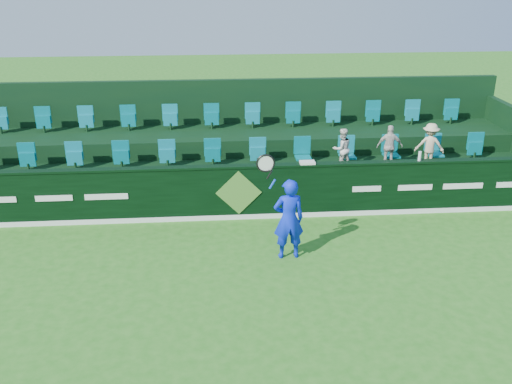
{
  "coord_description": "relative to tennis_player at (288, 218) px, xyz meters",
  "views": [
    {
      "loc": [
        -0.58,
        -8.64,
        5.82
      ],
      "look_at": [
        0.33,
        2.8,
        1.15
      ],
      "focal_mm": 40.0,
      "sensor_mm": 36.0,
      "label": 1
    }
  ],
  "objects": [
    {
      "name": "drinks_bottle",
      "position": [
        3.44,
        2.05,
        0.57
      ],
      "size": [
        0.07,
        0.07,
        0.23
      ],
      "primitive_type": "cylinder",
      "color": "white",
      "rests_on": "sponsor_hoarding"
    },
    {
      "name": "seat_row_back",
      "position": [
        -0.93,
        5.35,
        0.71
      ],
      "size": [
        13.5,
        0.5,
        0.6
      ],
      "primitive_type": "cube",
      "color": "#0E7C8B",
      "rests_on": "stand_tier_back"
    },
    {
      "name": "spectator_middle",
      "position": [
        3.05,
        3.17,
        0.47
      ],
      "size": [
        0.7,
        0.38,
        1.12
      ],
      "primitive_type": "imported",
      "rotation": [
        0.0,
        0.0,
        2.98
      ],
      "color": "beige",
      "rests_on": "stand_tier_front"
    },
    {
      "name": "stand_tier_back",
      "position": [
        -0.93,
        5.05,
        -0.24
      ],
      "size": [
        16.0,
        1.8,
        1.3
      ],
      "primitive_type": "cube",
      "color": "black",
      "rests_on": "ground"
    },
    {
      "name": "stand_tier_front",
      "position": [
        -0.93,
        3.15,
        -0.49
      ],
      "size": [
        16.0,
        2.0,
        0.8
      ],
      "primitive_type": "cube",
      "color": "black",
      "rests_on": "ground"
    },
    {
      "name": "spectator_left",
      "position": [
        1.8,
        3.17,
        0.44
      ],
      "size": [
        0.62,
        0.55,
        1.07
      ],
      "primitive_type": "imported",
      "rotation": [
        0.0,
        0.0,
        3.47
      ],
      "color": "silver",
      "rests_on": "stand_tier_front"
    },
    {
      "name": "ground",
      "position": [
        -0.93,
        -1.95,
        -0.89
      ],
      "size": [
        60.0,
        60.0,
        0.0
      ],
      "primitive_type": "plane",
      "color": "#276E1A",
      "rests_on": "ground"
    },
    {
      "name": "tennis_player",
      "position": [
        0.0,
        0.0,
        0.0
      ],
      "size": [
        1.09,
        0.46,
        2.4
      ],
      "color": "#0D26E5",
      "rests_on": "ground"
    },
    {
      "name": "seat_row_front",
      "position": [
        -0.93,
        3.55,
        0.21
      ],
      "size": [
        13.5,
        0.5,
        0.6
      ],
      "primitive_type": "cube",
      "color": "#0E7C8B",
      "rests_on": "stand_tier_front"
    },
    {
      "name": "stand_rear",
      "position": [
        -0.93,
        5.5,
        0.33
      ],
      "size": [
        16.0,
        4.1,
        2.6
      ],
      "color": "black",
      "rests_on": "ground"
    },
    {
      "name": "towel",
      "position": [
        0.71,
        2.05,
        0.49
      ],
      "size": [
        0.36,
        0.23,
        0.05
      ],
      "primitive_type": "cube",
      "color": "white",
      "rests_on": "sponsor_hoarding"
    },
    {
      "name": "sponsor_hoarding",
      "position": [
        -0.93,
        2.05,
        -0.22
      ],
      "size": [
        16.0,
        0.25,
        1.35
      ],
      "color": "black",
      "rests_on": "ground"
    },
    {
      "name": "spectator_right",
      "position": [
        4.11,
        3.17,
        0.49
      ],
      "size": [
        0.84,
        0.63,
        1.15
      ],
      "primitive_type": "imported",
      "rotation": [
        0.0,
        0.0,
        2.84
      ],
      "color": "beige",
      "rests_on": "stand_tier_front"
    }
  ]
}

